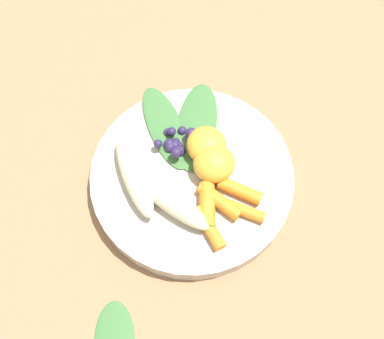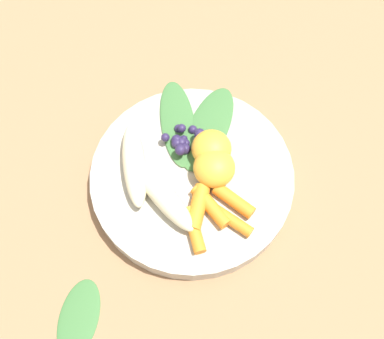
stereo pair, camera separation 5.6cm
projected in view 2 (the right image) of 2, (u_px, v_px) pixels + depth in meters
name	position (u px, v px, depth m)	size (l,w,h in m)	color
ground_plane	(192.00, 182.00, 0.60)	(2.40, 2.40, 0.00)	#99704C
bowl	(192.00, 178.00, 0.58)	(0.26, 0.26, 0.03)	#B2AD9E
banana_peeled_left	(164.00, 196.00, 0.54)	(0.12, 0.03, 0.03)	beige
banana_peeled_right	(134.00, 165.00, 0.56)	(0.12, 0.03, 0.03)	beige
orange_segment_near	(213.00, 149.00, 0.56)	(0.05, 0.05, 0.04)	#F4A833
orange_segment_far	(214.00, 168.00, 0.55)	(0.05, 0.05, 0.04)	#F4A833
carrot_front	(194.00, 230.00, 0.53)	(0.02, 0.02, 0.06)	orange
carrot_mid_left	(198.00, 208.00, 0.54)	(0.02, 0.02, 0.06)	orange
carrot_mid_right	(211.00, 206.00, 0.54)	(0.02, 0.02, 0.06)	orange
carrot_rear	(231.00, 220.00, 0.54)	(0.01, 0.01, 0.06)	orange
carrot_small	(234.00, 200.00, 0.55)	(0.02, 0.02, 0.06)	orange
blueberry_pile	(183.00, 140.00, 0.58)	(0.05, 0.04, 0.03)	#2D234C
kale_leaf_left	(208.00, 128.00, 0.60)	(0.14, 0.05, 0.01)	#3D7038
kale_leaf_right	(178.00, 122.00, 0.60)	(0.14, 0.05, 0.01)	#3D7038
kale_leaf_stray	(78.00, 318.00, 0.52)	(0.09, 0.05, 0.01)	#3D7038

